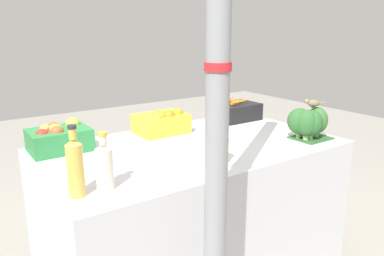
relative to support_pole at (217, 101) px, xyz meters
The scene contains 10 objects.
market_table 1.09m from the support_pole, 62.24° to the left, with size 1.65×0.96×0.82m, color silver.
support_pole is the anchor object (origin of this frame).
apple_crate 1.07m from the support_pole, 106.96° to the left, with size 0.31×0.23×0.16m.
orange_crate 1.07m from the support_pole, 71.02° to the left, with size 0.31×0.23×0.15m.
carrot_crate 1.41m from the support_pole, 45.77° to the left, with size 0.31×0.24×0.15m.
broccoli_pile 1.08m from the support_pole, 20.32° to the left, with size 0.25×0.20×0.19m.
juice_bottle_golden 0.61m from the support_pole, 138.22° to the left, with size 0.06×0.06×0.29m.
juice_bottle_cloudy 0.55m from the support_pole, 128.52° to the left, with size 0.07×0.07×0.24m.
pickle_jar 0.56m from the support_pole, 50.41° to the left, with size 0.11×0.11×0.13m.
sparrow_bird 1.07m from the support_pole, 19.62° to the left, with size 0.12×0.08×0.05m.
Camera 1 is at (-1.15, -1.66, 1.46)m, focal length 35.00 mm.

